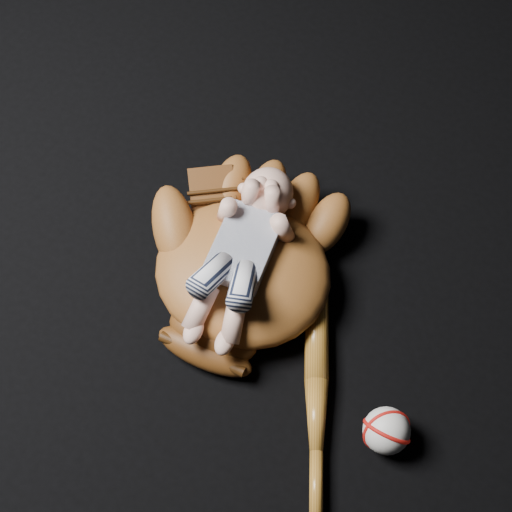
# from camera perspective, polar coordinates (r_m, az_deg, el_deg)

# --- Properties ---
(baseball_glove) EXTENTS (0.42, 0.47, 0.14)m
(baseball_glove) POSITION_cam_1_polar(r_m,az_deg,el_deg) (1.33, -0.97, -0.86)
(baseball_glove) COLOR brown
(baseball_glove) RESTS_ON ground
(newborn_baby) EXTENTS (0.21, 0.36, 0.14)m
(newborn_baby) POSITION_cam_1_polar(r_m,az_deg,el_deg) (1.28, -1.31, -0.14)
(newborn_baby) COLOR #EAAF97
(newborn_baby) RESTS_ON baseball_glove
(baseball_bat) EXTENTS (0.24, 0.40, 0.04)m
(baseball_bat) POSITION_cam_1_polar(r_m,az_deg,el_deg) (1.29, 4.43, -10.10)
(baseball_bat) COLOR #9D631E
(baseball_bat) RESTS_ON ground
(baseball) EXTENTS (0.10, 0.10, 0.08)m
(baseball) POSITION_cam_1_polar(r_m,az_deg,el_deg) (1.27, 9.47, -12.43)
(baseball) COLOR white
(baseball) RESTS_ON ground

